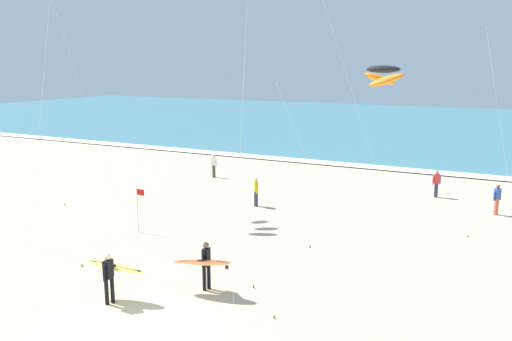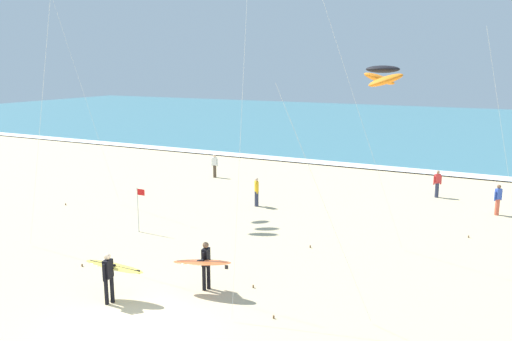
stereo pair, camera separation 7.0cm
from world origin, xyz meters
name	(u,v)px [view 2 (the right image)]	position (x,y,z in m)	size (l,w,h in m)	color
ground_plane	(133,326)	(0.00, 0.00, 0.00)	(160.00, 160.00, 0.00)	#D1BA8E
ocean_water	(435,126)	(0.00, 56.55, 0.04)	(160.00, 60.00, 0.08)	teal
shoreline_foam	(372,167)	(0.00, 26.85, 0.09)	(160.00, 1.65, 0.01)	white
surfer_lead	(111,271)	(-1.65, 0.98, 1.04)	(2.16, 1.04, 1.71)	black
surfer_trailing	(204,262)	(0.61, 2.97, 1.04)	(2.13, 1.07, 1.71)	black
kite_arc_charcoal_far	(382,77)	(6.22, 3.31, 7.24)	(3.53, 2.23, 7.54)	orange
bystander_blue_top	(498,200)	(8.92, 17.54, 0.81)	(0.36, 0.40, 1.59)	#D8593F
bystander_yellow_top	(257,192)	(-2.76, 13.44, 0.81)	(0.34, 0.41, 1.59)	#2D334C
bystander_red_top	(437,184)	(5.63, 19.90, 0.81)	(0.42, 0.33, 1.59)	#2D334C
bystander_white_top	(215,166)	(-8.63, 18.69, 0.81)	(0.49, 0.23, 1.59)	#4C3D2D
lifeguard_flag	(139,205)	(-5.51, 7.04, 1.27)	(0.45, 0.05, 2.10)	silver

